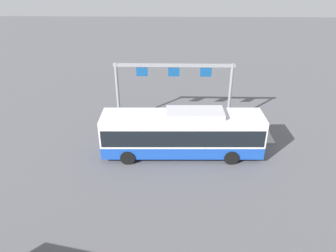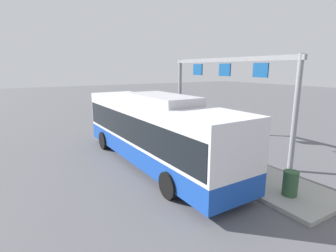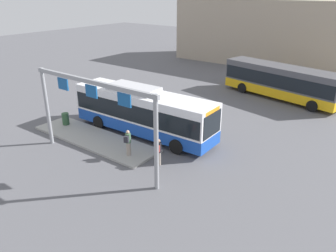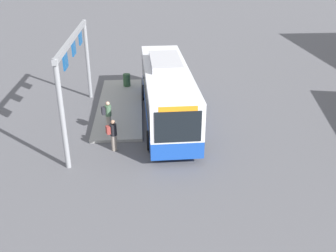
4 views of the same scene
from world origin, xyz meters
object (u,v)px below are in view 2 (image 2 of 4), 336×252
person_boarding (166,126)px  trash_bin (290,183)px  person_waiting_near (190,129)px  bus_main (153,128)px

person_boarding → trash_bin: size_ratio=1.86×
person_boarding → trash_bin: bearing=67.5°
trash_bin → person_boarding: bearing=-2.5°
person_waiting_near → trash_bin: 7.35m
bus_main → person_waiting_near: bearing=-64.7°
person_waiting_near → trash_bin: size_ratio=1.86×
person_boarding → trash_bin: 9.39m
person_waiting_near → bus_main: bearing=7.2°
bus_main → person_boarding: bearing=-39.5°
bus_main → person_boarding: 4.85m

